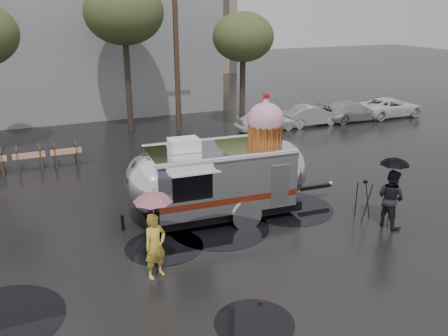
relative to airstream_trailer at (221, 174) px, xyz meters
name	(u,v)px	position (x,y,z in m)	size (l,w,h in m)	color
ground	(250,247)	(-0.13, -2.41, -1.45)	(120.00, 120.00, 0.00)	black
puddles	(195,247)	(-1.60, -1.80, -1.44)	(12.21, 7.61, 0.01)	black
grey_building	(33,9)	(-4.13, 21.59, 5.05)	(22.00, 12.00, 13.00)	gray
utility_pole	(176,47)	(2.37, 11.59, 3.17)	(1.60, 0.28, 9.00)	#473323
tree_mid	(124,13)	(-0.13, 12.59, 4.89)	(4.20, 4.20, 8.03)	#382D26
tree_right	(243,38)	(5.87, 10.59, 3.61)	(3.36, 3.36, 6.42)	#382D26
barricade_row	(29,158)	(-5.68, 7.56, -0.93)	(4.30, 0.80, 1.00)	#473323
parked_cars	(336,111)	(11.65, 9.59, -0.73)	(13.20, 1.90, 1.50)	silver
airstream_trailer	(221,174)	(0.00, 0.00, 0.00)	(7.67, 3.02, 4.13)	silver
person_left	(155,246)	(-3.06, -2.84, -0.58)	(0.63, 0.42, 1.74)	gold
umbrella_pink	(153,207)	(-3.06, -2.84, 0.51)	(1.19, 1.19, 2.36)	pink
person_right	(391,198)	(4.56, -2.90, -0.51)	(0.90, 0.50, 1.88)	black
umbrella_black	(394,169)	(4.56, -2.90, 0.48)	(1.10, 1.10, 2.30)	black
tripod	(364,197)	(4.13, -2.17, -0.66)	(0.56, 0.54, 1.37)	black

